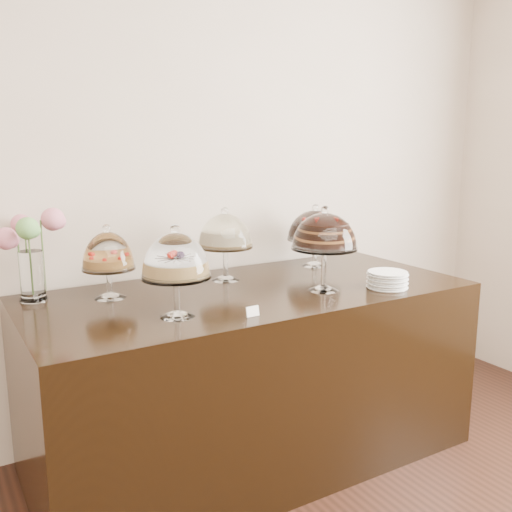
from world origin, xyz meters
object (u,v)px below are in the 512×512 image
cake_stand_sugar_sponge (176,260)px  cake_stand_choco_layer (324,234)px  cake_stand_cheesecake (225,234)px  cake_stand_dark_choco (315,227)px  cake_stand_fruit_tart (108,255)px  display_counter (251,374)px  plate_stack (387,280)px  flower_vase (30,247)px

cake_stand_sugar_sponge → cake_stand_choco_layer: bearing=2.1°
cake_stand_sugar_sponge → cake_stand_cheesecake: 0.67m
cake_stand_sugar_sponge → cake_stand_dark_choco: size_ratio=1.08×
cake_stand_dark_choco → cake_stand_fruit_tart: cake_stand_dark_choco is taller
display_counter → plate_stack: bearing=-27.9°
cake_stand_dark_choco → flower_vase: size_ratio=0.86×
cake_stand_choco_layer → flower_vase: size_ratio=0.99×
plate_stack → flower_vase: bearing=156.8°
cake_stand_cheesecake → flower_vase: size_ratio=0.92×
display_counter → cake_stand_fruit_tart: (-0.65, 0.21, 0.66)m
display_counter → cake_stand_sugar_sponge: (-0.49, -0.22, 0.70)m
display_counter → plate_stack: size_ratio=10.94×
cake_stand_choco_layer → cake_stand_dark_choco: 0.57m
cake_stand_choco_layer → plate_stack: cake_stand_choco_layer is taller
cake_stand_fruit_tart → plate_stack: bearing=-23.0°
display_counter → plate_stack: 0.85m
display_counter → flower_vase: bearing=159.9°
cake_stand_choco_layer → cake_stand_sugar_sponge: bearing=-177.9°
plate_stack → display_counter: bearing=152.1°
cake_stand_fruit_tart → plate_stack: cake_stand_fruit_tart is taller
cake_stand_sugar_sponge → cake_stand_fruit_tart: bearing=109.9°
plate_stack → cake_stand_choco_layer: bearing=157.5°
flower_vase → cake_stand_fruit_tart: bearing=-24.3°
cake_stand_choco_layer → flower_vase: flower_vase is taller
cake_stand_dark_choco → plate_stack: cake_stand_dark_choco is taller
display_counter → cake_stand_dark_choco: size_ratio=6.02×
cake_stand_fruit_tart → plate_stack: (1.26, -0.53, -0.17)m
cake_stand_choco_layer → plate_stack: (0.31, -0.13, -0.24)m
cake_stand_sugar_sponge → cake_stand_cheesecake: bearing=44.5°
cake_stand_choco_layer → cake_stand_dark_choco: (0.30, 0.48, -0.06)m
cake_stand_choco_layer → cake_stand_cheesecake: cake_stand_choco_layer is taller
cake_stand_sugar_sponge → flower_vase: 0.75m
cake_stand_sugar_sponge → cake_stand_choco_layer: (0.79, 0.03, 0.04)m
cake_stand_cheesecake → cake_stand_fruit_tart: cake_stand_cheesecake is taller
cake_stand_cheesecake → cake_stand_choco_layer: bearing=-54.2°
display_counter → cake_stand_sugar_sponge: size_ratio=5.56×
cake_stand_dark_choco → plate_stack: bearing=-89.5°
display_counter → cake_stand_dark_choco: (0.60, 0.29, 0.68)m
cake_stand_choco_layer → plate_stack: bearing=-22.5°
cake_stand_dark_choco → plate_stack: (0.01, -0.61, -0.19)m
cake_stand_dark_choco → plate_stack: size_ratio=1.82×
cake_stand_cheesecake → flower_vase: flower_vase is taller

